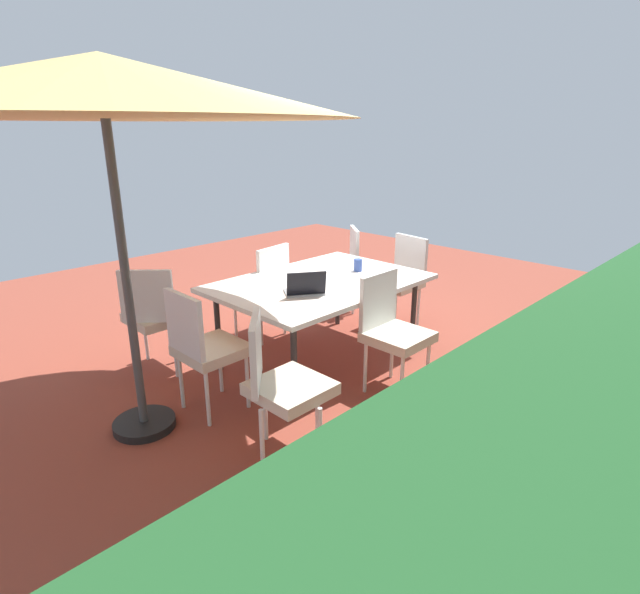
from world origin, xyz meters
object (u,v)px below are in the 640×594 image
object	(u,v)px
chair_north	(392,328)
chair_southwest	(341,265)
laptop	(305,289)
patio_umbrella	(102,87)
chair_west	(400,277)
chair_southeast	(154,313)
chair_east	(204,345)
cup	(358,265)
chair_northeast	(280,380)
chair_south	(263,286)
dining_table	(320,286)

from	to	relation	value
chair_north	chair_southwest	world-z (taller)	same
chair_southwest	laptop	distance (m)	1.84
patio_umbrella	chair_west	distance (m)	3.43
chair_southeast	chair_east	bearing A→B (deg)	128.98
chair_north	laptop	distance (m)	0.78
patio_umbrella	chair_north	xyz separation A→B (m)	(-1.71, 0.93, -1.75)
cup	chair_southeast	bearing A→B (deg)	-28.10
chair_southeast	cup	bearing A→B (deg)	-164.40
chair_west	chair_east	size ratio (longest dim) A/B	1.00
patio_umbrella	cup	size ratio (longest dim) A/B	26.03
chair_east	chair_northeast	world-z (taller)	same
chair_south	chair_north	world-z (taller)	same
chair_east	chair_north	xyz separation A→B (m)	(-1.25, 0.79, 0.00)
chair_west	chair_northeast	distance (m)	2.59
chair_north	cup	bearing A→B (deg)	57.89
chair_south	chair_north	distance (m)	1.60
chair_south	chair_north	size ratio (longest dim) A/B	1.00
chair_southeast	chair_northeast	world-z (taller)	same
chair_southeast	chair_west	bearing A→B (deg)	-156.02
chair_west	cup	bearing A→B (deg)	-79.98
chair_east	chair_north	size ratio (longest dim) A/B	1.00
dining_table	cup	size ratio (longest dim) A/B	15.95
chair_south	cup	xyz separation A→B (m)	(-0.50, 0.82, 0.28)
dining_table	chair_southwest	distance (m)	1.42
chair_west	chair_north	distance (m)	1.48
patio_umbrella	chair_northeast	size ratio (longest dim) A/B	3.11
dining_table	chair_west	world-z (taller)	chair_west
chair_east	cup	xyz separation A→B (m)	(-1.74, 0.01, 0.28)
dining_table	chair_southeast	distance (m)	1.47
cup	patio_umbrella	bearing A→B (deg)	-3.72
cup	dining_table	bearing A→B (deg)	-3.93
chair_west	chair_east	bearing A→B (deg)	-81.53
patio_umbrella	laptop	size ratio (longest dim) A/B	7.58
patio_umbrella	chair_north	world-z (taller)	patio_umbrella
patio_umbrella	cup	xyz separation A→B (m)	(-2.20, 0.14, -1.47)
laptop	patio_umbrella	bearing A→B (deg)	21.02
dining_table	chair_south	xyz separation A→B (m)	(0.02, -0.79, -0.17)
laptop	chair_east	bearing A→B (deg)	23.17
chair_east	chair_north	bearing A→B (deg)	-122.18
patio_umbrella	chair_northeast	xyz separation A→B (m)	(-0.49, 0.96, -1.75)
chair_southeast	chair_east	size ratio (longest dim) A/B	1.00
chair_south	chair_northeast	world-z (taller)	same
patio_umbrella	chair_northeast	bearing A→B (deg)	117.25
chair_east	cup	distance (m)	1.76
chair_southwest	laptop	world-z (taller)	laptop
patio_umbrella	cup	world-z (taller)	patio_umbrella
patio_umbrella	cup	bearing A→B (deg)	176.28
chair_south	patio_umbrella	bearing A→B (deg)	13.66
chair_east	chair_northeast	xyz separation A→B (m)	(-0.03, 0.82, 0.00)
dining_table	chair_southeast	world-z (taller)	chair_southeast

